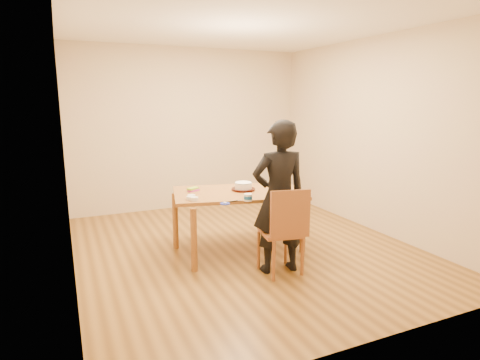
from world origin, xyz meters
name	(u,v)px	position (x,y,z in m)	size (l,w,h in m)	color
room_shell	(233,139)	(0.00, 0.34, 1.35)	(4.00, 4.50, 2.70)	brown
dining_table	(238,193)	(-0.11, -0.05, 0.73)	(1.54, 0.91, 0.04)	brown
dining_chair	(280,232)	(0.04, -0.83, 0.45)	(0.40, 0.40, 0.04)	brown
cake_plate	(243,189)	(-0.02, -0.02, 0.76)	(0.29, 0.29, 0.02)	#B91A0C
cake	(243,186)	(-0.02, -0.02, 0.80)	(0.21, 0.21, 0.07)	white
frosting_dome	(243,182)	(-0.02, -0.02, 0.85)	(0.21, 0.21, 0.03)	white
frosting_tub	(248,197)	(-0.20, -0.53, 0.79)	(0.09, 0.09, 0.08)	white
frosting_lid	(225,204)	(-0.48, -0.55, 0.75)	(0.11, 0.11, 0.01)	#172698
frosting_dollop	(225,202)	(-0.48, -0.55, 0.77)	(0.04, 0.04, 0.02)	white
ramekin_green	(194,199)	(-0.73, -0.27, 0.77)	(0.09, 0.09, 0.04)	white
ramekin_yellow	(191,197)	(-0.73, -0.16, 0.77)	(0.09, 0.09, 0.04)	white
ramekin_multi	(190,198)	(-0.76, -0.21, 0.77)	(0.08, 0.08, 0.04)	white
candy_box_pink	(193,190)	(-0.60, 0.19, 0.76)	(0.14, 0.07, 0.02)	#DC339B
candy_box_green	(193,188)	(-0.60, 0.19, 0.78)	(0.14, 0.07, 0.02)	green
spatula	(230,202)	(-0.39, -0.49, 0.75)	(0.18, 0.02, 0.01)	black
person	(279,197)	(0.04, -0.78, 0.82)	(0.60, 0.39, 1.64)	black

